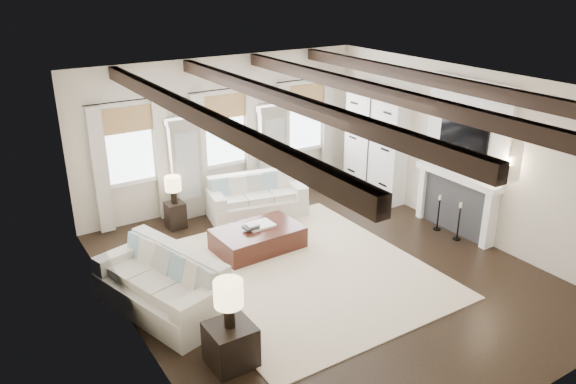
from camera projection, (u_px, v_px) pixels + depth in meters
ground at (325, 273)px, 9.60m from camera, size 7.50×7.50×0.00m
room_shell at (332, 147)px, 9.97m from camera, size 6.54×7.54×3.22m
area_rug at (303, 271)px, 9.66m from camera, size 3.89×4.53×0.02m
sofa_back at (256, 199)px, 11.76m from camera, size 2.13×1.26×0.85m
sofa_left at (164, 286)px, 8.48m from camera, size 1.57×2.39×0.94m
ottoman at (258, 239)px, 10.36m from camera, size 1.61×1.04×0.41m
tray at (260, 225)px, 10.37m from camera, size 0.51×0.40×0.04m
book_lower at (251, 227)px, 10.18m from camera, size 0.27×0.21×0.04m
book_upper at (253, 225)px, 10.20m from camera, size 0.23×0.18×0.03m
side_table_front at (231, 345)px, 7.31m from camera, size 0.58×0.58×0.58m
lamp_front at (229, 296)px, 7.04m from camera, size 0.38×0.38×0.66m
side_table_back at (175, 215)px, 11.20m from camera, size 0.35×0.35×0.53m
lamp_back at (173, 185)px, 10.96m from camera, size 0.32×0.32×0.55m
candlestick_near at (458, 224)px, 10.68m from camera, size 0.15×0.15×0.76m
candlestick_far at (438, 215)px, 11.09m from camera, size 0.15×0.15×0.74m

